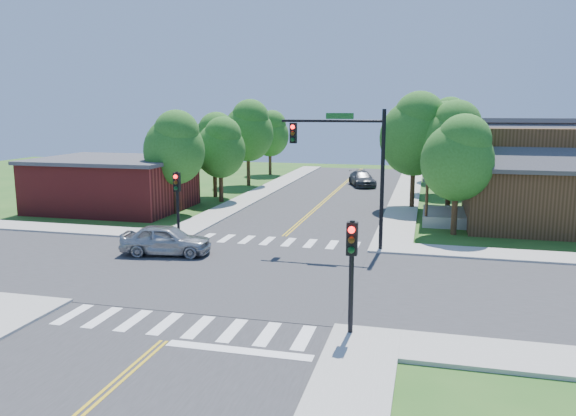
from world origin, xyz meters
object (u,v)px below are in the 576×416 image
(signal_pole_se, at_px, (352,256))
(house_ne, at_px, (551,173))
(signal_mast_ne, at_px, (349,156))
(signal_pole_nw, at_px, (177,192))
(car_silver, at_px, (166,240))
(car_dgrey, at_px, (362,179))

(signal_pole_se, bearing_deg, house_ne, 64.42)
(signal_mast_ne, distance_m, signal_pole_se, 11.55)
(signal_pole_se, bearing_deg, signal_pole_nw, 135.00)
(signal_mast_ne, distance_m, car_silver, 10.10)
(signal_pole_nw, bearing_deg, car_dgrey, 72.66)
(signal_pole_nw, relative_size, house_ne, 0.29)
(signal_pole_se, height_order, car_dgrey, signal_pole_se)
(signal_pole_nw, xyz_separation_m, car_silver, (0.92, -3.37, -1.90))
(house_ne, relative_size, car_dgrey, 2.57)
(car_silver, distance_m, car_dgrey, 28.03)
(house_ne, distance_m, car_dgrey, 20.36)
(signal_pole_nw, height_order, house_ne, house_ne)
(signal_mast_ne, bearing_deg, car_silver, -158.49)
(house_ne, height_order, car_silver, house_ne)
(signal_mast_ne, height_order, house_ne, signal_mast_ne)
(signal_mast_ne, distance_m, house_ne, 14.23)
(signal_pole_nw, relative_size, car_dgrey, 0.75)
(house_ne, distance_m, car_silver, 23.30)
(car_dgrey, bearing_deg, signal_pole_nw, -126.27)
(car_silver, bearing_deg, signal_mast_ne, -76.85)
(car_dgrey, bearing_deg, signal_mast_ne, -104.01)
(house_ne, bearing_deg, signal_pole_se, -115.58)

